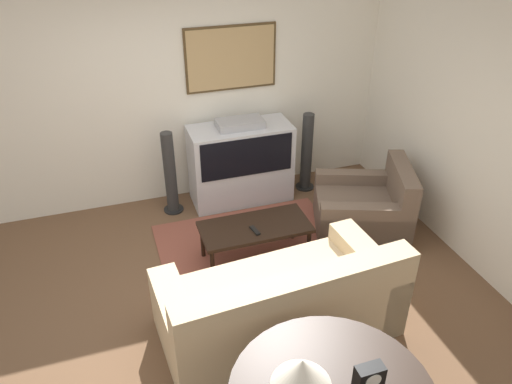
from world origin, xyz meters
name	(u,v)px	position (x,y,z in m)	size (l,w,h in m)	color
ground_plane	(222,304)	(0.00, 0.00, 0.00)	(12.00, 12.00, 0.00)	brown
wall_back	(171,92)	(0.01, 2.13, 1.36)	(12.00, 0.10, 2.70)	silver
wall_right	(485,137)	(2.63, 0.00, 1.35)	(0.06, 12.00, 2.70)	silver
area_rug	(257,257)	(0.53, 0.55, 0.01)	(1.97, 1.84, 0.01)	brown
tv	(241,163)	(0.73, 1.76, 0.50)	(1.22, 0.54, 1.06)	silver
couch	(281,306)	(0.40, -0.50, 0.31)	(2.07, 1.13, 0.89)	#CCB289
armchair	(365,209)	(1.86, 0.68, 0.26)	(1.24, 1.18, 0.80)	brown
coffee_table	(255,229)	(0.51, 0.54, 0.39)	(1.12, 0.52, 0.43)	black
table_lamp	(302,373)	(0.03, -1.75, 1.08)	(0.35, 0.35, 0.43)	black
mantel_clock	(369,379)	(0.47, -1.75, 0.85)	(0.18, 0.10, 0.20)	black
remote	(255,230)	(0.48, 0.45, 0.44)	(0.07, 0.17, 0.02)	black
speaker_tower_left	(170,175)	(-0.14, 1.75, 0.49)	(0.24, 0.24, 1.03)	black
speaker_tower_right	(307,154)	(1.59, 1.75, 0.49)	(0.24, 0.24, 1.03)	black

